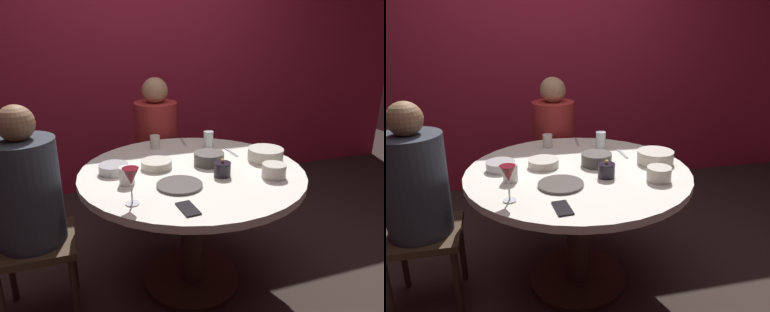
% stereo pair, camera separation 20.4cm
% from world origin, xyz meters
% --- Properties ---
extents(ground_plane, '(8.00, 8.00, 0.00)m').
position_xyz_m(ground_plane, '(0.00, 0.00, 0.00)').
color(ground_plane, '#2D231E').
extents(back_wall, '(6.00, 0.10, 2.60)m').
position_xyz_m(back_wall, '(0.00, 1.64, 1.30)').
color(back_wall, maroon).
rests_on(back_wall, ground).
extents(dining_table, '(1.27, 1.27, 0.76)m').
position_xyz_m(dining_table, '(0.00, 0.00, 0.59)').
color(dining_table, silver).
rests_on(dining_table, ground).
extents(seated_diner_left, '(0.40, 0.40, 1.18)m').
position_xyz_m(seated_diner_left, '(-0.87, 0.00, 0.73)').
color(seated_diner_left, '#3F2D1E').
rests_on(seated_diner_left, ground).
extents(seated_diner_back, '(0.40, 0.40, 1.17)m').
position_xyz_m(seated_diner_back, '(0.00, 0.86, 0.72)').
color(seated_diner_back, '#3F2D1E').
rests_on(seated_diner_back, ground).
extents(candle_holder, '(0.09, 0.09, 0.10)m').
position_xyz_m(candle_holder, '(0.12, -0.15, 0.79)').
color(candle_holder, black).
rests_on(candle_holder, dining_table).
extents(wine_glass, '(0.08, 0.08, 0.18)m').
position_xyz_m(wine_glass, '(-0.40, -0.32, 0.88)').
color(wine_glass, silver).
rests_on(wine_glass, dining_table).
extents(dinner_plate, '(0.24, 0.24, 0.01)m').
position_xyz_m(dinner_plate, '(-0.14, -0.20, 0.76)').
color(dinner_plate, '#4C4742').
rests_on(dinner_plate, dining_table).
extents(cell_phone, '(0.08, 0.15, 0.01)m').
position_xyz_m(cell_phone, '(-0.18, -0.45, 0.76)').
color(cell_phone, black).
rests_on(cell_phone, dining_table).
extents(bowl_serving_large, '(0.16, 0.16, 0.05)m').
position_xyz_m(bowl_serving_large, '(-0.43, 0.09, 0.78)').
color(bowl_serving_large, '#B7B7BC').
rests_on(bowl_serving_large, dining_table).
extents(bowl_salad_center, '(0.21, 0.21, 0.07)m').
position_xyz_m(bowl_salad_center, '(0.47, 0.00, 0.79)').
color(bowl_salad_center, beige).
rests_on(bowl_salad_center, dining_table).
extents(bowl_small_white, '(0.13, 0.13, 0.07)m').
position_xyz_m(bowl_small_white, '(0.38, -0.25, 0.79)').
color(bowl_small_white, beige).
rests_on(bowl_small_white, dining_table).
extents(bowl_sauce_side, '(0.18, 0.18, 0.07)m').
position_xyz_m(bowl_sauce_side, '(0.12, 0.05, 0.79)').
color(bowl_sauce_side, '#4C4742').
rests_on(bowl_sauce_side, dining_table).
extents(bowl_rice_portion, '(0.18, 0.18, 0.05)m').
position_xyz_m(bowl_rice_portion, '(-0.19, 0.09, 0.78)').
color(bowl_rice_portion, beige).
rests_on(bowl_rice_portion, dining_table).
extents(cup_near_candle, '(0.07, 0.07, 0.09)m').
position_xyz_m(cup_near_candle, '(-0.11, 0.44, 0.80)').
color(cup_near_candle, beige).
rests_on(cup_near_candle, dining_table).
extents(cup_by_left_diner, '(0.07, 0.07, 0.11)m').
position_xyz_m(cup_by_left_diner, '(0.23, 0.34, 0.81)').
color(cup_by_left_diner, silver).
rests_on(cup_by_left_diner, dining_table).
extents(cup_by_right_diner, '(0.08, 0.08, 0.09)m').
position_xyz_m(cup_by_right_diner, '(-0.38, -0.09, 0.80)').
color(cup_by_right_diner, silver).
rests_on(cup_by_right_diner, dining_table).
extents(fork_near_plate, '(0.04, 0.18, 0.01)m').
position_xyz_m(fork_near_plate, '(0.11, 0.51, 0.76)').
color(fork_near_plate, '#B7B7BC').
rests_on(fork_near_plate, dining_table).
extents(knife_near_plate, '(0.02, 0.18, 0.01)m').
position_xyz_m(knife_near_plate, '(0.34, 0.20, 0.76)').
color(knife_near_plate, '#B7B7BC').
rests_on(knife_near_plate, dining_table).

